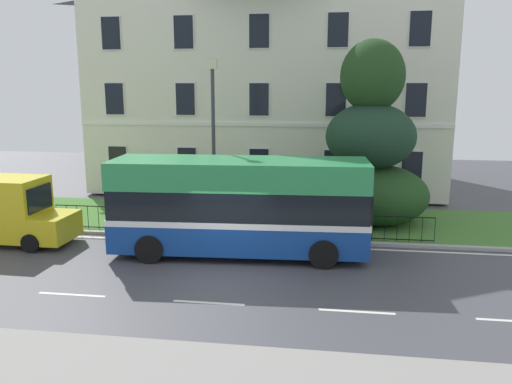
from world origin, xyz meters
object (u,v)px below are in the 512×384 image
at_px(single_decker_bus, 240,205).
at_px(georgian_townhouse, 272,75).
at_px(street_lamp_post, 213,135).
at_px(evergreen_tree, 374,152).

bearing_deg(single_decker_bus, georgian_townhouse, 89.07).
distance_m(georgian_townhouse, street_lamp_post, 11.64).
distance_m(evergreen_tree, street_lamp_post, 6.80).
height_order(single_decker_bus, street_lamp_post, street_lamp_post).
xyz_separation_m(single_decker_bus, street_lamp_post, (-1.48, 2.57, 2.20)).
height_order(evergreen_tree, single_decker_bus, evergreen_tree).
relative_size(georgian_townhouse, single_decker_bus, 2.14).
bearing_deg(evergreen_tree, street_lamp_post, -160.14).
xyz_separation_m(georgian_townhouse, evergreen_tree, (5.36, -9.04, -3.31)).
distance_m(georgian_townhouse, single_decker_bus, 14.67).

